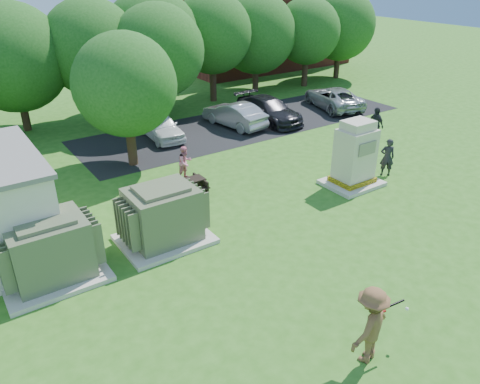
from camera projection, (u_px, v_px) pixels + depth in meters
ground at (314, 278)px, 14.23m from camera, size 120.00×120.00×0.00m
brick_building at (261, 19)px, 41.52m from camera, size 15.00×8.00×8.00m
parking_strip at (247, 123)px, 27.75m from camera, size 20.00×6.00×0.01m
transformer_left at (50, 251)px, 13.84m from camera, size 3.00×2.40×2.07m
transformer_right at (163, 216)px, 15.71m from camera, size 3.00×2.40×2.07m
generator_cabinet at (355, 158)px, 19.64m from camera, size 2.34×1.92×2.86m
picnic_table at (186, 187)px, 19.00m from camera, size 1.62×1.21×0.69m
batter at (370, 325)px, 10.93m from camera, size 1.46×1.04×2.05m
person_by_generator at (387, 157)px, 20.71m from camera, size 0.75×0.71×1.72m
person_at_picnic at (185, 163)px, 20.45m from camera, size 0.85×0.74×1.50m
person_walking_right at (375, 125)px, 24.62m from camera, size 0.59×1.14×1.86m
car_white at (161, 126)px, 25.20m from camera, size 1.82×3.97×1.32m
car_silver_a at (234, 115)px, 26.98m from camera, size 2.04×4.41×1.40m
car_dark at (269, 110)px, 27.78m from camera, size 2.13×4.94×1.42m
car_silver_b at (333, 98)px, 30.36m from camera, size 3.46×5.34×1.37m
batting_equipment at (392, 308)px, 11.10m from camera, size 1.14×0.16×0.44m
tree_row at (123, 48)px, 26.94m from camera, size 41.30×13.30×7.30m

